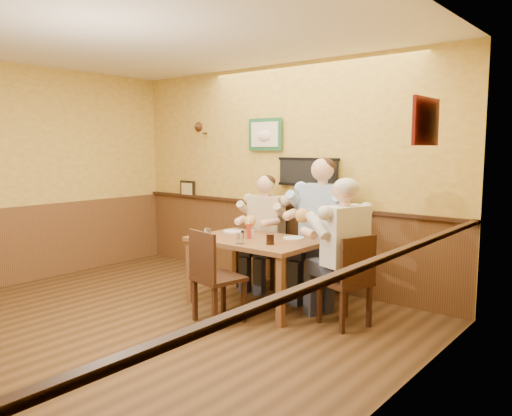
% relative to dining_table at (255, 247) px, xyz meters
% --- Properties ---
extents(room, '(5.02, 5.03, 2.81)m').
position_rel_dining_table_xyz_m(room, '(-0.29, -1.33, 1.03)').
color(room, '#382310').
rests_on(room, ground).
extents(dining_table, '(1.40, 0.90, 0.75)m').
position_rel_dining_table_xyz_m(dining_table, '(0.00, 0.00, 0.00)').
color(dining_table, brown).
rests_on(dining_table, ground).
extents(chair_back_left, '(0.48, 0.48, 0.89)m').
position_rel_dining_table_xyz_m(chair_back_left, '(-0.38, 0.67, -0.21)').
color(chair_back_left, '#381F12').
rests_on(chair_back_left, ground).
extents(chair_back_right, '(0.52, 0.52, 1.03)m').
position_rel_dining_table_xyz_m(chair_back_right, '(0.44, 0.70, -0.14)').
color(chair_back_right, '#381F12').
rests_on(chair_back_right, ground).
extents(chair_right_end, '(0.54, 0.54, 0.92)m').
position_rel_dining_table_xyz_m(chair_right_end, '(1.09, 0.05, -0.20)').
color(chair_right_end, '#381F12').
rests_on(chair_right_end, ground).
extents(chair_near_side, '(0.51, 0.51, 0.94)m').
position_rel_dining_table_xyz_m(chair_near_side, '(0.07, -0.66, -0.19)').
color(chair_near_side, '#381F12').
rests_on(chair_near_side, ground).
extents(diner_tan_shirt, '(0.69, 0.69, 1.27)m').
position_rel_dining_table_xyz_m(diner_tan_shirt, '(-0.38, 0.67, -0.02)').
color(diner_tan_shirt, beige).
rests_on(diner_tan_shirt, ground).
extents(diner_blue_polo, '(0.74, 0.74, 1.47)m').
position_rel_dining_table_xyz_m(diner_blue_polo, '(0.44, 0.70, 0.08)').
color(diner_blue_polo, '#8EAAD5').
rests_on(diner_blue_polo, ground).
extents(diner_white_elder, '(0.77, 0.77, 1.31)m').
position_rel_dining_table_xyz_m(diner_white_elder, '(1.09, 0.05, -0.00)').
color(diner_white_elder, silver).
rests_on(diner_white_elder, ground).
extents(water_glass_left, '(0.08, 0.08, 0.11)m').
position_rel_dining_table_xyz_m(water_glass_left, '(-0.43, -0.31, 0.15)').
color(water_glass_left, white).
rests_on(water_glass_left, dining_table).
extents(water_glass_mid, '(0.10, 0.10, 0.11)m').
position_rel_dining_table_xyz_m(water_glass_mid, '(0.06, -0.33, 0.15)').
color(water_glass_mid, white).
rests_on(water_glass_mid, dining_table).
extents(cola_tumbler, '(0.10, 0.10, 0.11)m').
position_rel_dining_table_xyz_m(cola_tumbler, '(0.33, -0.16, 0.15)').
color(cola_tumbler, black).
rests_on(cola_tumbler, dining_table).
extents(hot_sauce_bottle, '(0.06, 0.06, 0.19)m').
position_rel_dining_table_xyz_m(hot_sauce_bottle, '(-0.06, -0.05, 0.19)').
color(hot_sauce_bottle, '#B02B12').
rests_on(hot_sauce_bottle, dining_table).
extents(salt_shaker, '(0.04, 0.04, 0.09)m').
position_rel_dining_table_xyz_m(salt_shaker, '(-0.05, 0.01, 0.14)').
color(salt_shaker, silver).
rests_on(salt_shaker, dining_table).
extents(pepper_shaker, '(0.04, 0.04, 0.09)m').
position_rel_dining_table_xyz_m(pepper_shaker, '(-0.13, -0.07, 0.14)').
color(pepper_shaker, black).
rests_on(pepper_shaker, dining_table).
extents(plate_far_left, '(0.28, 0.28, 0.02)m').
position_rel_dining_table_xyz_m(plate_far_left, '(-0.47, 0.17, 0.10)').
color(plate_far_left, silver).
rests_on(plate_far_left, dining_table).
extents(plate_far_right, '(0.29, 0.29, 0.02)m').
position_rel_dining_table_xyz_m(plate_far_right, '(0.33, 0.27, 0.10)').
color(plate_far_right, silver).
rests_on(plate_far_right, dining_table).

